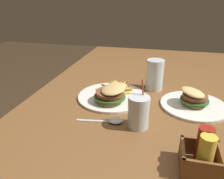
# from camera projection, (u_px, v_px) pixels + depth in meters

# --- Properties ---
(dining_table) EXTENTS (1.69, 1.03, 0.75)m
(dining_table) POSITION_uv_depth(u_px,v_px,m) (149.00, 108.00, 1.04)
(dining_table) COLOR brown
(dining_table) RESTS_ON ground_plane
(meal_plate_near) EXTENTS (0.30, 0.30, 0.09)m
(meal_plate_near) POSITION_uv_depth(u_px,v_px,m) (112.00, 95.00, 0.93)
(meal_plate_near) COLOR white
(meal_plate_near) RESTS_ON dining_table
(beer_glass) EXTENTS (0.08, 0.08, 0.14)m
(beer_glass) POSITION_uv_depth(u_px,v_px,m) (155.00, 76.00, 1.01)
(beer_glass) COLOR silver
(beer_glass) RESTS_ON dining_table
(juice_glass) EXTENTS (0.07, 0.07, 0.16)m
(juice_glass) POSITION_uv_depth(u_px,v_px,m) (138.00, 113.00, 0.73)
(juice_glass) COLOR silver
(juice_glass) RESTS_ON dining_table
(spoon) EXTENTS (0.05, 0.17, 0.01)m
(spoon) POSITION_uv_depth(u_px,v_px,m) (113.00, 121.00, 0.77)
(spoon) COLOR silver
(spoon) RESTS_ON dining_table
(meal_plate_far) EXTENTS (0.26, 0.26, 0.08)m
(meal_plate_far) POSITION_uv_depth(u_px,v_px,m) (194.00, 101.00, 0.87)
(meal_plate_far) COLOR white
(meal_plate_far) RESTS_ON dining_table
(condiment_caddy) EXTENTS (0.10, 0.10, 0.11)m
(condiment_caddy) POSITION_uv_depth(u_px,v_px,m) (202.00, 156.00, 0.55)
(condiment_caddy) COLOR brown
(condiment_caddy) RESTS_ON dining_table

